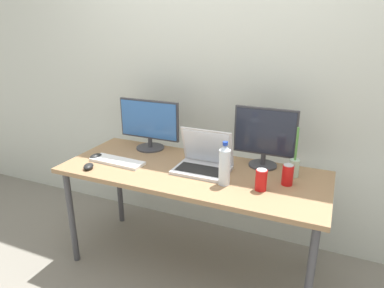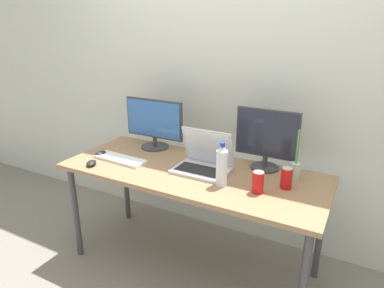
{
  "view_description": "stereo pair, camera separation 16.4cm",
  "coord_description": "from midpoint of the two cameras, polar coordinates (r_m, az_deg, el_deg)",
  "views": [
    {
      "loc": [
        0.81,
        -1.86,
        1.64
      ],
      "look_at": [
        0.0,
        0.0,
        0.92
      ],
      "focal_mm": 32.0,
      "sensor_mm": 36.0,
      "label": 1
    },
    {
      "loc": [
        0.96,
        -1.79,
        1.64
      ],
      "look_at": [
        0.0,
        0.0,
        0.92
      ],
      "focal_mm": 32.0,
      "sensor_mm": 36.0,
      "label": 2
    }
  ],
  "objects": [
    {
      "name": "soda_can_near_keyboard",
      "position": [
        2.06,
        13.47,
        -5.06
      ],
      "size": [
        0.07,
        0.07,
        0.13
      ],
      "color": "red",
      "rests_on": "work_desk"
    },
    {
      "name": "monitor_center",
      "position": [
        2.24,
        10.01,
        1.27
      ],
      "size": [
        0.41,
        0.19,
        0.4
      ],
      "color": "#38383D",
      "rests_on": "work_desk"
    },
    {
      "name": "work_desk",
      "position": [
        2.25,
        -2.1,
        -5.91
      ],
      "size": [
        1.71,
        0.69,
        0.74
      ],
      "color": "#424247",
      "rests_on": "ground"
    },
    {
      "name": "ground_plane",
      "position": [
        2.61,
        -1.9,
        -19.42
      ],
      "size": [
        16.0,
        16.0,
        0.0
      ],
      "primitive_type": "plane",
      "color": "gray"
    },
    {
      "name": "wall_back",
      "position": [
        2.59,
        3.46,
        11.98
      ],
      "size": [
        7.0,
        0.08,
        2.6
      ],
      "primitive_type": "cube",
      "color": "silver",
      "rests_on": "ground"
    },
    {
      "name": "keyboard_main",
      "position": [
        2.4,
        -14.26,
        -2.85
      ],
      "size": [
        0.39,
        0.15,
        0.02
      ],
      "primitive_type": "cube",
      "rotation": [
        0.0,
        0.0,
        -0.05
      ],
      "color": "white",
      "rests_on": "work_desk"
    },
    {
      "name": "soda_can_by_laptop",
      "position": [
        1.97,
        9.12,
        -5.97
      ],
      "size": [
        0.07,
        0.07,
        0.13
      ],
      "color": "red",
      "rests_on": "work_desk"
    },
    {
      "name": "bamboo_vase",
      "position": [
        2.18,
        14.65,
        -3.59
      ],
      "size": [
        0.06,
        0.06,
        0.32
      ],
      "color": "#B2D1B7",
      "rests_on": "work_desk"
    },
    {
      "name": "monitor_left",
      "position": [
        2.56,
        -8.98,
        3.36
      ],
      "size": [
        0.48,
        0.21,
        0.37
      ],
      "color": "#38383D",
      "rests_on": "work_desk"
    },
    {
      "name": "mouse_by_laptop",
      "position": [
        2.36,
        -18.8,
        -3.58
      ],
      "size": [
        0.09,
        0.11,
        0.03
      ],
      "primitive_type": "ellipsoid",
      "rotation": [
        0.0,
        0.0,
        0.38
      ],
      "color": "black",
      "rests_on": "work_desk"
    },
    {
      "name": "laptop_silver",
      "position": [
        2.2,
        -0.14,
        -2.86
      ],
      "size": [
        0.35,
        0.26,
        0.26
      ],
      "color": "silver",
      "rests_on": "work_desk"
    },
    {
      "name": "water_bottle",
      "position": [
        1.99,
        3.1,
        -3.56
      ],
      "size": [
        0.07,
        0.07,
        0.27
      ],
      "color": "silver",
      "rests_on": "work_desk"
    },
    {
      "name": "mouse_by_keyboard",
      "position": [
        2.51,
        -17.55,
        -2.01
      ],
      "size": [
        0.08,
        0.1,
        0.04
      ],
      "primitive_type": "ellipsoid",
      "rotation": [
        0.0,
        0.0,
        -0.2
      ],
      "color": "black",
      "rests_on": "work_desk"
    }
  ]
}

